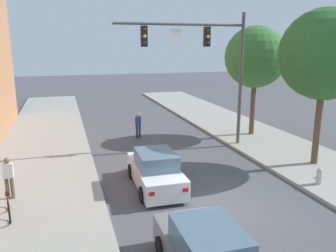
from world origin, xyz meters
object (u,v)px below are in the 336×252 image
(traffic_signal_mast, at_px, (208,55))
(street_tree_nearest, at_px, (325,55))
(car_lead_white, at_px, (156,171))
(fire_hydrant, at_px, (319,176))
(pedestrian_crossing_road, at_px, (138,124))
(street_tree_second, at_px, (256,57))
(bicycle_leaning, at_px, (8,206))
(pedestrian_sidewalk_left_walker, at_px, (8,176))

(traffic_signal_mast, xyz_separation_m, street_tree_nearest, (4.02, -4.34, 0.08))
(car_lead_white, bearing_deg, fire_hydrant, -17.23)
(pedestrian_crossing_road, distance_m, street_tree_nearest, 11.56)
(traffic_signal_mast, bearing_deg, pedestrian_crossing_road, 133.50)
(traffic_signal_mast, relative_size, street_tree_nearest, 1.01)
(traffic_signal_mast, relative_size, pedestrian_crossing_road, 4.57)
(fire_hydrant, distance_m, street_tree_second, 9.65)
(pedestrian_crossing_road, height_order, street_tree_second, street_tree_second)
(traffic_signal_mast, distance_m, bicycle_leaning, 12.36)
(pedestrian_sidewalk_left_walker, xyz_separation_m, street_tree_second, (13.95, 5.99, 4.07))
(street_tree_nearest, bearing_deg, pedestrian_crossing_road, 133.08)
(bicycle_leaning, xyz_separation_m, street_tree_second, (13.82, 7.49, 4.59))
(car_lead_white, bearing_deg, pedestrian_crossing_road, 82.94)
(bicycle_leaning, height_order, fire_hydrant, bicycle_leaning)
(pedestrian_sidewalk_left_walker, relative_size, pedestrian_crossing_road, 1.00)
(bicycle_leaning, height_order, street_tree_second, street_tree_second)
(bicycle_leaning, height_order, street_tree_nearest, street_tree_nearest)
(car_lead_white, height_order, bicycle_leaning, car_lead_white)
(traffic_signal_mast, relative_size, pedestrian_sidewalk_left_walker, 4.57)
(fire_hydrant, height_order, street_tree_second, street_tree_second)
(pedestrian_sidewalk_left_walker, bearing_deg, fire_hydrant, -10.69)
(fire_hydrant, height_order, street_tree_nearest, street_tree_nearest)
(traffic_signal_mast, relative_size, street_tree_second, 1.08)
(car_lead_white, relative_size, fire_hydrant, 5.94)
(street_tree_nearest, bearing_deg, street_tree_second, 89.85)
(pedestrian_crossing_road, bearing_deg, traffic_signal_mast, -46.50)
(car_lead_white, distance_m, street_tree_second, 11.26)
(traffic_signal_mast, bearing_deg, pedestrian_sidewalk_left_walker, -156.66)
(street_tree_nearest, distance_m, street_tree_second, 6.06)
(car_lead_white, bearing_deg, pedestrian_sidewalk_left_walker, 177.25)
(traffic_signal_mast, distance_m, street_tree_second, 4.39)
(street_tree_nearest, bearing_deg, fire_hydrant, -125.85)
(fire_hydrant, relative_size, street_tree_second, 0.10)
(bicycle_leaning, xyz_separation_m, street_tree_nearest, (13.80, 1.44, 4.92))
(bicycle_leaning, bearing_deg, traffic_signal_mast, 30.59)
(pedestrian_sidewalk_left_walker, relative_size, fire_hydrant, 2.28)
(traffic_signal_mast, bearing_deg, bicycle_leaning, -149.41)
(car_lead_white, height_order, pedestrian_crossing_road, pedestrian_crossing_road)
(traffic_signal_mast, relative_size, car_lead_white, 1.75)
(car_lead_white, height_order, pedestrian_sidewalk_left_walker, pedestrian_sidewalk_left_walker)
(pedestrian_sidewalk_left_walker, distance_m, fire_hydrant, 12.53)
(pedestrian_crossing_road, xyz_separation_m, fire_hydrant, (5.62, -10.02, -0.41))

